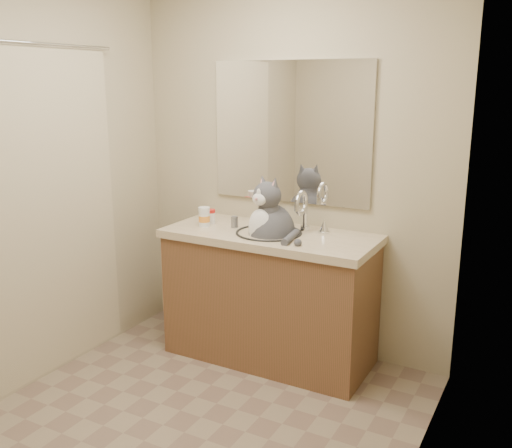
{
  "coord_description": "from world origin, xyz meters",
  "views": [
    {
      "loc": [
        1.57,
        -2.11,
        1.77
      ],
      "look_at": [
        0.07,
        0.65,
        0.98
      ],
      "focal_mm": 40.0,
      "sensor_mm": 36.0,
      "label": 1
    }
  ],
  "objects": [
    {
      "name": "pill_bottle_redcap",
      "position": [
        -0.45,
        0.99,
        0.9
      ],
      "size": [
        0.06,
        0.06,
        0.09
      ],
      "rotation": [
        0.0,
        0.0,
        0.09
      ],
      "color": "white",
      "rests_on": "vanity"
    },
    {
      "name": "vanity",
      "position": [
        0.0,
        0.96,
        0.44
      ],
      "size": [
        1.34,
        0.59,
        1.12
      ],
      "color": "brown",
      "rests_on": "ground"
    },
    {
      "name": "mirror",
      "position": [
        0.0,
        1.24,
        1.45
      ],
      "size": [
        1.1,
        0.02,
        0.9
      ],
      "primitive_type": "cube",
      "color": "white",
      "rests_on": "room"
    },
    {
      "name": "room",
      "position": [
        0.0,
        0.0,
        1.2
      ],
      "size": [
        2.22,
        2.52,
        2.42
      ],
      "color": "gray",
      "rests_on": "ground"
    },
    {
      "name": "grey_canister",
      "position": [
        -0.26,
        0.96,
        0.89
      ],
      "size": [
        0.06,
        0.06,
        0.07
      ],
      "rotation": [
        0.0,
        0.0,
        -0.28
      ],
      "color": "slate",
      "rests_on": "vanity"
    },
    {
      "name": "pill_bottle_orange",
      "position": [
        -0.45,
        0.9,
        0.91
      ],
      "size": [
        0.08,
        0.08,
        0.13
      ],
      "rotation": [
        0.0,
        0.0,
        -0.12
      ],
      "color": "white",
      "rests_on": "vanity"
    },
    {
      "name": "shower_curtain",
      "position": [
        -1.05,
        0.1,
        1.03
      ],
      "size": [
        0.02,
        1.3,
        1.93
      ],
      "color": "beige",
      "rests_on": "ground"
    },
    {
      "name": "cat",
      "position": [
        0.02,
        0.94,
        0.88
      ],
      "size": [
        0.39,
        0.41,
        0.57
      ],
      "rotation": [
        0.0,
        0.0,
        -0.28
      ],
      "color": "#4B4B50",
      "rests_on": "vanity"
    }
  ]
}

